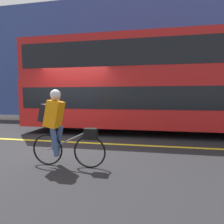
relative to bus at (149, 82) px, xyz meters
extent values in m
plane|color=#232326|center=(-2.71, -2.37, -2.04)|extent=(80.00, 80.00, 0.00)
cube|color=yellow|center=(-2.71, -2.08, -2.03)|extent=(50.00, 0.14, 0.01)
cube|color=#A8A399|center=(-2.71, 3.12, -1.98)|extent=(60.00, 1.78, 0.11)
cube|color=#33478C|center=(-2.71, 4.16, 1.84)|extent=(60.00, 0.30, 7.76)
cylinder|color=black|center=(-3.06, 0.00, -1.53)|extent=(1.02, 0.30, 1.02)
cube|color=#B21919|center=(0.00, 0.00, -0.84)|extent=(9.88, 2.57, 1.78)
cube|color=black|center=(0.00, 0.00, -0.63)|extent=(9.49, 2.59, 0.78)
cube|color=#B21919|center=(0.00, 0.00, 0.83)|extent=(9.88, 2.47, 1.58)
cube|color=black|center=(0.00, 0.00, 0.91)|extent=(9.49, 2.49, 0.88)
torus|color=black|center=(-1.31, -3.93, -1.70)|extent=(0.68, 0.04, 0.68)
torus|color=black|center=(-2.24, -3.93, -1.70)|extent=(0.68, 0.04, 0.68)
cylinder|color=slate|center=(-1.78, -3.93, -1.48)|extent=(0.94, 0.03, 0.46)
cylinder|color=slate|center=(-2.13, -3.93, -1.45)|extent=(0.03, 0.03, 0.50)
cube|color=black|center=(-1.28, -3.93, -1.32)|extent=(0.26, 0.16, 0.22)
cube|color=orange|center=(-2.06, -3.93, -0.93)|extent=(0.37, 0.32, 0.58)
cube|color=black|center=(-2.26, -3.93, -0.91)|extent=(0.21, 0.26, 0.38)
cylinder|color=#384C7A|center=(-2.02, -3.84, -1.50)|extent=(0.21, 0.11, 0.61)
cylinder|color=#384C7A|center=(-2.02, -4.02, -1.50)|extent=(0.19, 0.11, 0.61)
sphere|color=tan|center=(-2.02, -3.93, -0.58)|extent=(0.19, 0.19, 0.19)
sphere|color=silver|center=(-2.02, -3.93, -0.54)|extent=(0.21, 0.21, 0.21)
cylinder|color=#194C23|center=(-6.17, 3.04, -1.49)|extent=(0.52, 0.52, 0.86)
camera|label=1|loc=(-0.27, -7.27, -0.57)|focal=28.00mm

